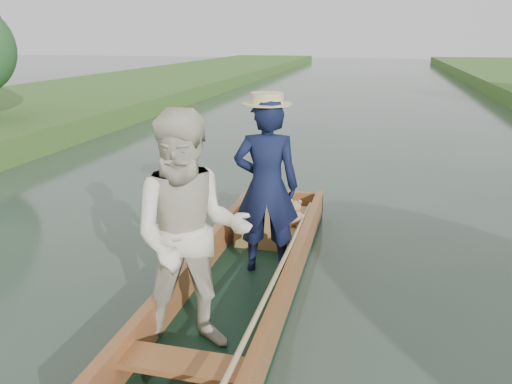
# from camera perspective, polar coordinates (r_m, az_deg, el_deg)

# --- Properties ---
(ground) EXTENTS (120.00, 120.00, 0.00)m
(ground) POSITION_cam_1_polar(r_m,az_deg,el_deg) (5.34, -1.57, -11.69)
(ground) COLOR #283D30
(ground) RESTS_ON ground
(trees_far) EXTENTS (21.83, 11.48, 4.24)m
(trees_far) POSITION_cam_1_polar(r_m,az_deg,el_deg) (14.04, 10.86, 16.69)
(trees_far) COLOR #47331E
(trees_far) RESTS_ON ground
(punt) EXTENTS (1.27, 5.05, 2.09)m
(punt) POSITION_cam_1_polar(r_m,az_deg,el_deg) (4.73, -2.95, -5.07)
(punt) COLOR black
(punt) RESTS_ON ground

